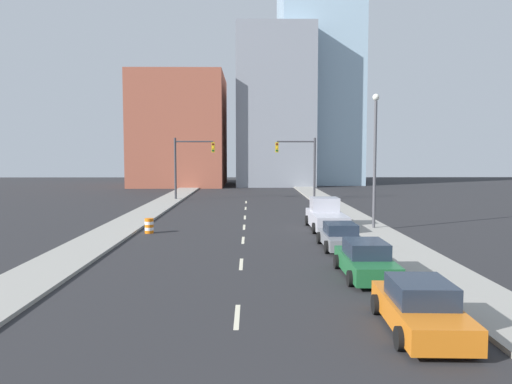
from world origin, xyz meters
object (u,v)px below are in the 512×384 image
at_px(traffic_barrel, 149,226).
at_px(pickup_truck_silver, 326,216).
at_px(traffic_signal_left, 186,160).
at_px(sedan_orange, 420,308).
at_px(sedan_gray, 340,237).
at_px(sedan_green, 366,261).
at_px(street_lamp, 375,152).
at_px(traffic_signal_right, 304,160).

height_order(traffic_barrel, pickup_truck_silver, pickup_truck_silver).
relative_size(traffic_signal_left, sedan_orange, 1.42).
relative_size(sedan_gray, pickup_truck_silver, 0.75).
bearing_deg(sedan_green, pickup_truck_silver, 88.30).
xyz_separation_m(street_lamp, sedan_gray, (-3.37, -6.34, -4.53)).
bearing_deg(sedan_gray, sedan_orange, -90.16).
height_order(street_lamp, sedan_gray, street_lamp).
distance_m(traffic_signal_left, traffic_signal_right, 12.76).
distance_m(traffic_barrel, sedan_gray, 12.43).
height_order(traffic_signal_right, sedan_orange, traffic_signal_right).
bearing_deg(sedan_green, street_lamp, 74.50).
bearing_deg(pickup_truck_silver, sedan_green, -92.02).
bearing_deg(traffic_barrel, traffic_signal_left, 91.20).
height_order(sedan_orange, sedan_gray, sedan_orange).
relative_size(traffic_barrel, sedan_gray, 0.21).
xyz_separation_m(traffic_barrel, sedan_green, (11.21, -11.42, 0.20)).
bearing_deg(sedan_orange, street_lamp, 82.20).
distance_m(traffic_signal_right, sedan_green, 34.16).
relative_size(traffic_signal_left, traffic_signal_right, 1.00).
relative_size(traffic_signal_left, sedan_gray, 1.52).
distance_m(traffic_barrel, street_lamp, 15.43).
bearing_deg(street_lamp, traffic_barrel, -175.60).
distance_m(street_lamp, sedan_green, 13.76).
distance_m(traffic_signal_left, pickup_truck_silver, 24.33).
bearing_deg(traffic_barrel, sedan_green, -45.52).
xyz_separation_m(street_lamp, pickup_truck_silver, (-3.09, 0.55, -4.31)).
height_order(traffic_signal_right, sedan_green, traffic_signal_right).
distance_m(sedan_orange, sedan_green, 6.27).
xyz_separation_m(traffic_barrel, sedan_orange, (11.32, -17.69, 0.19)).
bearing_deg(sedan_gray, sedan_green, -91.00).
relative_size(street_lamp, sedan_orange, 1.88).
distance_m(sedan_gray, pickup_truck_silver, 6.89).
height_order(traffic_signal_left, traffic_barrel, traffic_signal_left).
bearing_deg(sedan_gray, traffic_signal_left, 112.66).
relative_size(sedan_orange, sedan_gray, 1.07).
distance_m(traffic_signal_right, sedan_orange, 40.39).
height_order(traffic_barrel, sedan_orange, sedan_orange).
height_order(street_lamp, sedan_green, street_lamp).
xyz_separation_m(traffic_signal_right, pickup_truck_silver, (-0.72, -20.85, -3.52)).
bearing_deg(traffic_signal_right, sedan_orange, -91.38).
height_order(traffic_signal_right, street_lamp, street_lamp).
relative_size(traffic_signal_right, sedan_green, 1.42).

